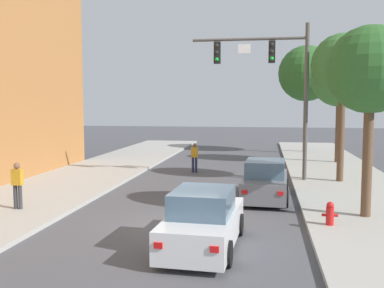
% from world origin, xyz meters
% --- Properties ---
extents(ground_plane, '(120.00, 120.00, 0.00)m').
position_xyz_m(ground_plane, '(0.00, 0.00, 0.00)').
color(ground_plane, '#4C4C51').
extents(traffic_signal_mast, '(5.60, 0.38, 7.50)m').
position_xyz_m(traffic_signal_mast, '(3.06, 8.60, 5.29)').
color(traffic_signal_mast, '#514C47').
rests_on(traffic_signal_mast, sidewalk_right).
extents(car_lead_grey, '(1.98, 4.31, 1.60)m').
position_xyz_m(car_lead_grey, '(2.72, 4.49, 0.72)').
color(car_lead_grey, slate).
rests_on(car_lead_grey, ground).
extents(car_following_white, '(1.99, 4.31, 1.60)m').
position_xyz_m(car_following_white, '(1.10, -1.92, 0.72)').
color(car_following_white, silver).
rests_on(car_following_white, ground).
extents(pedestrian_sidewalk_left_walker, '(0.36, 0.22, 1.64)m').
position_xyz_m(pedestrian_sidewalk_left_walker, '(-5.87, 0.79, 1.06)').
color(pedestrian_sidewalk_left_walker, '#333338').
rests_on(pedestrian_sidewalk_left_walker, sidewalk_left).
extents(pedestrian_crossing_road, '(0.36, 0.22, 1.64)m').
position_xyz_m(pedestrian_crossing_road, '(-1.20, 11.00, 0.91)').
color(pedestrian_crossing_road, '#232847').
rests_on(pedestrian_crossing_road, ground).
extents(fire_hydrant, '(0.48, 0.24, 0.72)m').
position_xyz_m(fire_hydrant, '(4.68, 0.41, 0.51)').
color(fire_hydrant, red).
rests_on(fire_hydrant, sidewalk_right).
extents(street_tree_nearest, '(2.82, 2.82, 6.20)m').
position_xyz_m(street_tree_nearest, '(5.99, 1.71, 4.89)').
color(street_tree_nearest, brown).
rests_on(street_tree_nearest, sidewalk_right).
extents(street_tree_second, '(2.95, 2.95, 6.98)m').
position_xyz_m(street_tree_second, '(6.25, 8.52, 5.60)').
color(street_tree_second, brown).
rests_on(street_tree_second, sidewalk_right).
extents(street_tree_third, '(3.51, 3.51, 7.01)m').
position_xyz_m(street_tree_third, '(7.22, 15.75, 5.37)').
color(street_tree_third, brown).
rests_on(street_tree_third, sidewalk_right).
extents(street_tree_farthest, '(4.25, 4.25, 8.12)m').
position_xyz_m(street_tree_farthest, '(5.73, 21.86, 6.12)').
color(street_tree_farthest, brown).
rests_on(street_tree_farthest, sidewalk_right).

